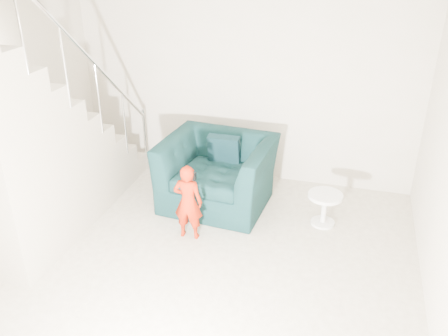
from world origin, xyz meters
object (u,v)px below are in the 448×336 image
(armchair, at_px, (217,172))
(toddler, at_px, (188,202))
(side_table, at_px, (325,204))
(staircase, at_px, (35,162))

(armchair, xyz_separation_m, toddler, (-0.10, -0.90, 0.02))
(armchair, xyz_separation_m, side_table, (1.47, -0.16, -0.17))
(side_table, height_order, staircase, staircase)
(armchair, bearing_deg, staircase, -142.28)
(armchair, relative_size, toddler, 1.47)
(armchair, bearing_deg, side_table, -1.74)
(armchair, height_order, toddler, toddler)
(toddler, relative_size, staircase, 0.27)
(toddler, height_order, staircase, staircase)
(armchair, relative_size, side_table, 3.25)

